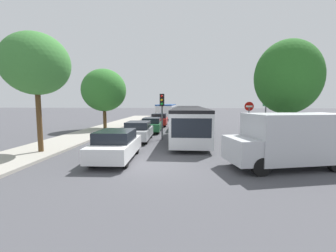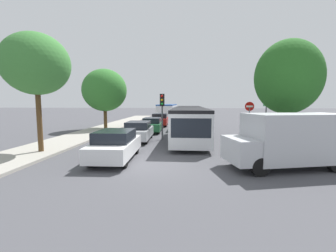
{
  "view_description": "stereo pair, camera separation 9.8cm",
  "coord_description": "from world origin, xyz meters",
  "px_view_note": "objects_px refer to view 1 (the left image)",
  "views": [
    {
      "loc": [
        1.29,
        -9.72,
        2.78
      ],
      "look_at": [
        0.2,
        5.19,
        1.2
      ],
      "focal_mm": 24.0,
      "sensor_mm": 36.0,
      "label": 1
    },
    {
      "loc": [
        1.39,
        -9.72,
        2.78
      ],
      "look_at": [
        0.2,
        5.19,
        1.2
      ],
      "focal_mm": 24.0,
      "sensor_mm": 36.0,
      "label": 2
    }
  ],
  "objects_px": {
    "tree_left_near": "(36,64)",
    "tree_right_near": "(288,77)",
    "articulated_bus": "(189,119)",
    "tree_left_mid": "(104,90)",
    "city_bus_rear": "(167,110)",
    "no_entry_sign": "(249,114)",
    "queued_car_silver": "(138,131)",
    "white_van": "(291,139)",
    "queued_car_white": "(116,145)",
    "queued_car_green": "(152,125)",
    "direction_sign_post": "(266,105)",
    "queued_car_red": "(159,120)",
    "traffic_light": "(162,106)"
  },
  "relations": [
    {
      "from": "tree_left_near",
      "to": "tree_right_near",
      "type": "relative_size",
      "value": 0.98
    },
    {
      "from": "articulated_bus",
      "to": "tree_left_mid",
      "type": "bearing_deg",
      "value": -108.24
    },
    {
      "from": "city_bus_rear",
      "to": "no_entry_sign",
      "type": "xyz_separation_m",
      "value": [
        8.04,
        -21.3,
        0.47
      ]
    },
    {
      "from": "queued_car_silver",
      "to": "white_van",
      "type": "relative_size",
      "value": 0.77
    },
    {
      "from": "queued_car_white",
      "to": "no_entry_sign",
      "type": "relative_size",
      "value": 1.49
    },
    {
      "from": "queued_car_green",
      "to": "tree_right_near",
      "type": "distance_m",
      "value": 11.81
    },
    {
      "from": "queued_car_silver",
      "to": "tree_left_near",
      "type": "distance_m",
      "value": 7.49
    },
    {
      "from": "queued_car_silver",
      "to": "no_entry_sign",
      "type": "xyz_separation_m",
      "value": [
        8.28,
        1.82,
        1.17
      ]
    },
    {
      "from": "queued_car_white",
      "to": "no_entry_sign",
      "type": "xyz_separation_m",
      "value": [
        8.25,
        7.26,
        1.15
      ]
    },
    {
      "from": "queued_car_silver",
      "to": "no_entry_sign",
      "type": "distance_m",
      "value": 8.56
    },
    {
      "from": "queued_car_silver",
      "to": "direction_sign_post",
      "type": "height_order",
      "value": "direction_sign_post"
    },
    {
      "from": "tree_left_mid",
      "to": "queued_car_silver",
      "type": "bearing_deg",
      "value": -53.22
    },
    {
      "from": "no_entry_sign",
      "to": "queued_car_red",
      "type": "bearing_deg",
      "value": -137.65
    },
    {
      "from": "tree_right_near",
      "to": "tree_left_mid",
      "type": "bearing_deg",
      "value": 150.28
    },
    {
      "from": "queued_car_red",
      "to": "white_van",
      "type": "distance_m",
      "value": 18.28
    },
    {
      "from": "queued_car_white",
      "to": "traffic_light",
      "type": "height_order",
      "value": "traffic_light"
    },
    {
      "from": "white_van",
      "to": "tree_right_near",
      "type": "relative_size",
      "value": 0.82
    },
    {
      "from": "city_bus_rear",
      "to": "traffic_light",
      "type": "distance_m",
      "value": 22.59
    },
    {
      "from": "queued_car_white",
      "to": "queued_car_green",
      "type": "bearing_deg",
      "value": -3.28
    },
    {
      "from": "white_van",
      "to": "no_entry_sign",
      "type": "distance_m",
      "value": 8.02
    },
    {
      "from": "tree_left_near",
      "to": "direction_sign_post",
      "type": "bearing_deg",
      "value": 24.34
    },
    {
      "from": "tree_left_near",
      "to": "tree_left_mid",
      "type": "height_order",
      "value": "tree_left_near"
    },
    {
      "from": "articulated_bus",
      "to": "queued_car_green",
      "type": "xyz_separation_m",
      "value": [
        -3.41,
        1.17,
        -0.67
      ]
    },
    {
      "from": "articulated_bus",
      "to": "tree_right_near",
      "type": "xyz_separation_m",
      "value": [
        5.78,
        -5.32,
        2.92
      ]
    },
    {
      "from": "queued_car_white",
      "to": "queued_car_silver",
      "type": "bearing_deg",
      "value": -1.51
    },
    {
      "from": "city_bus_rear",
      "to": "tree_right_near",
      "type": "bearing_deg",
      "value": -158.57
    },
    {
      "from": "white_van",
      "to": "queued_car_white",
      "type": "bearing_deg",
      "value": -18.79
    },
    {
      "from": "queued_car_white",
      "to": "traffic_light",
      "type": "bearing_deg",
      "value": -16.93
    },
    {
      "from": "white_van",
      "to": "tree_right_near",
      "type": "distance_m",
      "value": 5.63
    },
    {
      "from": "queued_car_green",
      "to": "city_bus_rear",
      "type": "bearing_deg",
      "value": -1.64
    },
    {
      "from": "queued_car_red",
      "to": "queued_car_silver",
      "type": "bearing_deg",
      "value": 176.28
    },
    {
      "from": "queued_car_silver",
      "to": "direction_sign_post",
      "type": "bearing_deg",
      "value": -81.11
    },
    {
      "from": "queued_car_white",
      "to": "white_van",
      "type": "xyz_separation_m",
      "value": [
        7.79,
        -0.73,
        0.51
      ]
    },
    {
      "from": "white_van",
      "to": "city_bus_rear",
      "type": "bearing_deg",
      "value": -88.96
    },
    {
      "from": "queued_car_green",
      "to": "traffic_light",
      "type": "distance_m",
      "value": 4.73
    },
    {
      "from": "white_van",
      "to": "tree_left_near",
      "type": "xyz_separation_m",
      "value": [
        -12.23,
        1.66,
        3.51
      ]
    },
    {
      "from": "tree_left_near",
      "to": "tree_left_mid",
      "type": "relative_size",
      "value": 1.04
    },
    {
      "from": "articulated_bus",
      "to": "queued_car_silver",
      "type": "height_order",
      "value": "articulated_bus"
    },
    {
      "from": "white_van",
      "to": "tree_left_near",
      "type": "distance_m",
      "value": 12.83
    },
    {
      "from": "articulated_bus",
      "to": "no_entry_sign",
      "type": "xyz_separation_m",
      "value": [
        4.58,
        -1.77,
        0.52
      ]
    },
    {
      "from": "queued_car_silver",
      "to": "white_van",
      "type": "xyz_separation_m",
      "value": [
        7.82,
        -6.16,
        0.53
      ]
    },
    {
      "from": "queued_car_red",
      "to": "white_van",
      "type": "xyz_separation_m",
      "value": [
        7.46,
        -16.68,
        0.5
      ]
    },
    {
      "from": "white_van",
      "to": "no_entry_sign",
      "type": "bearing_deg",
      "value": -106.79
    },
    {
      "from": "articulated_bus",
      "to": "direction_sign_post",
      "type": "distance_m",
      "value": 6.2
    },
    {
      "from": "queued_car_white",
      "to": "articulated_bus",
      "type": "bearing_deg",
      "value": -23.96
    },
    {
      "from": "city_bus_rear",
      "to": "direction_sign_post",
      "type": "bearing_deg",
      "value": -155.46
    },
    {
      "from": "no_entry_sign",
      "to": "city_bus_rear",
      "type": "bearing_deg",
      "value": -159.33
    },
    {
      "from": "articulated_bus",
      "to": "direction_sign_post",
      "type": "bearing_deg",
      "value": 73.05
    },
    {
      "from": "articulated_bus",
      "to": "white_van",
      "type": "relative_size",
      "value": 2.99
    },
    {
      "from": "white_van",
      "to": "no_entry_sign",
      "type": "relative_size",
      "value": 1.89
    }
  ]
}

